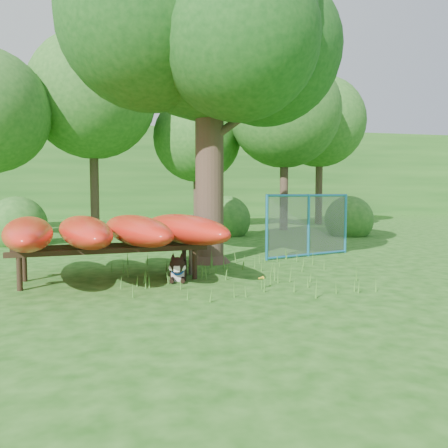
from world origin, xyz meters
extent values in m
plane|color=#184D0F|center=(0.00, 0.00, 0.00)|extent=(80.00, 80.00, 0.00)
cylinder|color=#3A2B20|center=(0.21, 2.82, 2.52)|extent=(0.71, 0.71, 5.05)
cone|color=#3A2B20|center=(0.21, 2.82, 0.25)|extent=(1.07, 1.07, 0.50)
sphere|color=#144815|center=(0.21, 2.82, 5.65)|extent=(4.84, 4.84, 4.84)
sphere|color=#144815|center=(1.68, 3.27, 5.05)|extent=(3.63, 3.63, 3.63)
sphere|color=#144815|center=(-1.13, 2.56, 5.25)|extent=(3.83, 3.83, 3.83)
sphere|color=#144815|center=(0.59, 1.56, 4.64)|extent=(3.23, 3.23, 3.23)
sphere|color=#144815|center=(-0.27, 3.99, 6.05)|extent=(3.43, 3.43, 3.43)
cylinder|color=#3A2B20|center=(0.82, 2.76, 3.23)|extent=(1.43, 0.52, 1.07)
cylinder|color=#3A2B20|center=(-0.27, 3.07, 3.63)|extent=(1.05, 0.83, 1.03)
cylinder|color=brown|center=(-0.41, 1.39, 0.59)|extent=(0.12, 0.12, 1.17)
cylinder|color=brown|center=(-0.41, 1.39, 0.99)|extent=(0.32, 0.10, 0.06)
cylinder|color=black|center=(-3.36, 0.57, 0.29)|extent=(0.10, 0.10, 0.57)
cylinder|color=black|center=(-0.42, 0.94, 0.29)|extent=(0.10, 0.10, 0.57)
cylinder|color=black|center=(-3.46, 1.37, 0.29)|extent=(0.10, 0.10, 0.57)
cylinder|color=black|center=(-0.51, 1.73, 0.29)|extent=(0.10, 0.10, 0.57)
cube|color=black|center=(-1.89, 0.76, 0.59)|extent=(3.41, 0.51, 0.09)
cube|color=black|center=(-1.99, 1.55, 0.59)|extent=(3.41, 0.51, 0.09)
ellipsoid|color=red|center=(-3.30, 0.98, 0.91)|extent=(1.44, 3.52, 0.55)
ellipsoid|color=red|center=(-2.39, 1.10, 0.91)|extent=(1.55, 3.52, 0.55)
ellipsoid|color=red|center=(-1.49, 1.21, 0.91)|extent=(1.66, 3.52, 0.55)
ellipsoid|color=red|center=(-0.58, 1.32, 0.91)|extent=(1.77, 3.51, 0.55)
cube|color=black|center=(-0.69, 1.15, 0.13)|extent=(0.40, 0.79, 0.26)
cube|color=white|center=(-0.74, 0.83, 0.12)|extent=(0.26, 0.19, 0.24)
sphere|color=black|center=(-0.77, 0.63, 0.32)|extent=(0.28, 0.28, 0.28)
cube|color=white|center=(-0.79, 0.51, 0.28)|extent=(0.13, 0.17, 0.10)
sphere|color=white|center=(-0.86, 0.63, 0.28)|extent=(0.13, 0.13, 0.13)
sphere|color=white|center=(-0.69, 0.60, 0.28)|extent=(0.13, 0.13, 0.13)
cone|color=black|center=(-0.84, 0.69, 0.48)|extent=(0.13, 0.14, 0.13)
cone|color=black|center=(-0.69, 0.67, 0.48)|extent=(0.10, 0.12, 0.13)
cylinder|color=black|center=(-0.86, 0.68, 0.05)|extent=(0.13, 0.33, 0.08)
cylinder|color=black|center=(-0.67, 0.65, 0.05)|extent=(0.13, 0.33, 0.08)
sphere|color=black|center=(-0.57, 1.54, 0.24)|extent=(0.17, 0.17, 0.17)
torus|color=blue|center=(-0.76, 0.72, 0.26)|extent=(0.28, 0.12, 0.27)
cylinder|color=teal|center=(1.59, 2.81, 0.79)|extent=(0.09, 0.09, 1.58)
cylinder|color=teal|center=(2.83, 3.24, 0.79)|extent=(0.09, 0.09, 1.58)
cylinder|color=teal|center=(4.07, 3.67, 0.79)|extent=(0.09, 0.09, 1.58)
cylinder|color=teal|center=(2.83, 3.24, 1.54)|extent=(2.50, 0.92, 0.06)
cylinder|color=teal|center=(2.83, 3.24, 0.04)|extent=(2.50, 0.92, 0.06)
plane|color=slate|center=(2.83, 3.24, 0.79)|extent=(2.48, 0.86, 2.63)
cylinder|color=#45842B|center=(0.54, -0.17, 0.09)|extent=(0.02, 0.02, 0.19)
sphere|color=gold|center=(0.54, -0.17, 0.19)|extent=(0.03, 0.03, 0.03)
sphere|color=gold|center=(0.58, -0.14, 0.20)|extent=(0.03, 0.03, 0.03)
sphere|color=gold|center=(0.51, -0.14, 0.18)|extent=(0.03, 0.03, 0.03)
sphere|color=gold|center=(0.57, -0.19, 0.19)|extent=(0.03, 0.03, 0.03)
sphere|color=gold|center=(0.53, -0.19, 0.20)|extent=(0.03, 0.03, 0.03)
cylinder|color=#3A2B20|center=(-3.00, 12.00, 2.62)|extent=(0.36, 0.36, 5.25)
sphere|color=#265E1E|center=(-3.00, 12.00, 5.62)|extent=(5.20, 5.20, 5.20)
cylinder|color=#3A2B20|center=(1.50, 13.00, 1.92)|extent=(0.36, 0.36, 3.85)
sphere|color=#265E1E|center=(1.50, 13.00, 4.12)|extent=(4.00, 4.00, 4.00)
cylinder|color=#3A2B20|center=(5.00, 11.00, 2.38)|extent=(0.36, 0.36, 4.76)
sphere|color=#265E1E|center=(5.00, 11.00, 5.10)|extent=(4.80, 4.80, 4.80)
cylinder|color=#3A2B20|center=(8.00, 14.00, 2.45)|extent=(0.36, 0.36, 4.90)
sphere|color=#265E1E|center=(8.00, 14.00, 5.25)|extent=(4.60, 4.60, 4.60)
sphere|color=#265E1E|center=(-5.00, 7.50, 0.00)|extent=(1.80, 1.80, 1.80)
sphere|color=#265E1E|center=(6.50, 8.00, 0.00)|extent=(1.80, 1.80, 1.80)
sphere|color=#265E1E|center=(2.00, 9.00, 0.00)|extent=(1.80, 1.80, 1.80)
cube|color=#265E1E|center=(0.00, 28.00, 3.00)|extent=(80.00, 12.00, 6.00)
camera|label=1|loc=(-1.59, -7.03, 1.59)|focal=35.00mm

